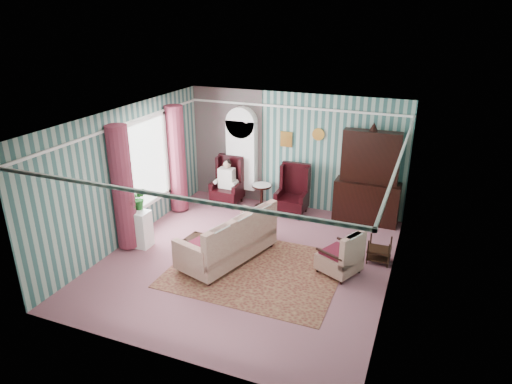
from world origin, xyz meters
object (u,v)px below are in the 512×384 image
at_px(wingback_right, 292,191).
at_px(round_side_table, 262,196).
at_px(dresser_hutch, 369,175).
at_px(nest_table, 379,250).
at_px(plant_stand, 138,228).
at_px(seated_woman, 227,183).
at_px(bookcase, 242,160).
at_px(floral_armchair, 340,249).
at_px(sofa, 227,235).
at_px(coffee_table, 207,249).
at_px(wingback_left, 227,181).

distance_m(wingback_right, round_side_table, 0.92).
bearing_deg(dresser_hutch, wingback_right, -171.23).
height_order(nest_table, plant_stand, plant_stand).
distance_m(dresser_hutch, seated_woman, 3.56).
distance_m(bookcase, round_side_table, 1.07).
xyz_separation_m(plant_stand, floral_armchair, (4.21, 0.50, 0.11)).
bearing_deg(sofa, round_side_table, 23.13).
bearing_deg(floral_armchair, seated_woman, 81.94).
bearing_deg(dresser_hutch, plant_stand, -144.92).
relative_size(bookcase, seated_woman, 1.90).
bearing_deg(sofa, floral_armchair, -65.34).
distance_m(wingback_right, seated_woman, 1.75).
xyz_separation_m(dresser_hutch, nest_table, (0.57, -1.82, -0.91)).
xyz_separation_m(bookcase, dresser_hutch, (3.25, -0.12, 0.06)).
height_order(plant_stand, coffee_table, plant_stand).
height_order(nest_table, sofa, sofa).
bearing_deg(seated_woman, nest_table, -20.85).
relative_size(wingback_right, sofa, 0.59).
height_order(seated_woman, coffee_table, seated_woman).
bearing_deg(seated_woman, dresser_hutch, 4.41).
height_order(dresser_hutch, floral_armchair, dresser_hutch).
relative_size(plant_stand, coffee_table, 0.90).
bearing_deg(plant_stand, coffee_table, 1.77).
bearing_deg(coffee_table, round_side_table, 88.29).
xyz_separation_m(dresser_hutch, round_side_table, (-2.60, -0.12, -0.88)).
height_order(round_side_table, sofa, sofa).
bearing_deg(plant_stand, seated_woman, 73.78).
bearing_deg(coffee_table, plant_stand, -178.23).
relative_size(dresser_hutch, floral_armchair, 2.30).
height_order(plant_stand, sofa, sofa).
bearing_deg(seated_woman, wingback_right, 0.00).
bearing_deg(sofa, dresser_hutch, -22.35).
height_order(wingback_left, seated_woman, wingback_left).
relative_size(sofa, floral_armchair, 2.08).
bearing_deg(seated_woman, bookcase, 57.34).
height_order(bookcase, wingback_left, bookcase).
bearing_deg(coffee_table, dresser_hutch, 47.89).
xyz_separation_m(round_side_table, plant_stand, (-1.70, -2.90, 0.10)).
height_order(wingback_right, seated_woman, wingback_right).
distance_m(sofa, floral_armchair, 2.23).
bearing_deg(coffee_table, wingback_right, 70.90).
relative_size(wingback_left, nest_table, 2.31).
distance_m(nest_table, floral_armchair, 0.99).
bearing_deg(floral_armchair, wingback_right, 61.81).
height_order(seated_woman, nest_table, seated_woman).
bearing_deg(floral_armchair, nest_table, -17.83).
bearing_deg(wingback_right, round_side_table, 169.99).
relative_size(bookcase, coffee_table, 2.51).
bearing_deg(wingback_right, floral_armchair, -53.52).
height_order(wingback_right, nest_table, wingback_right).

